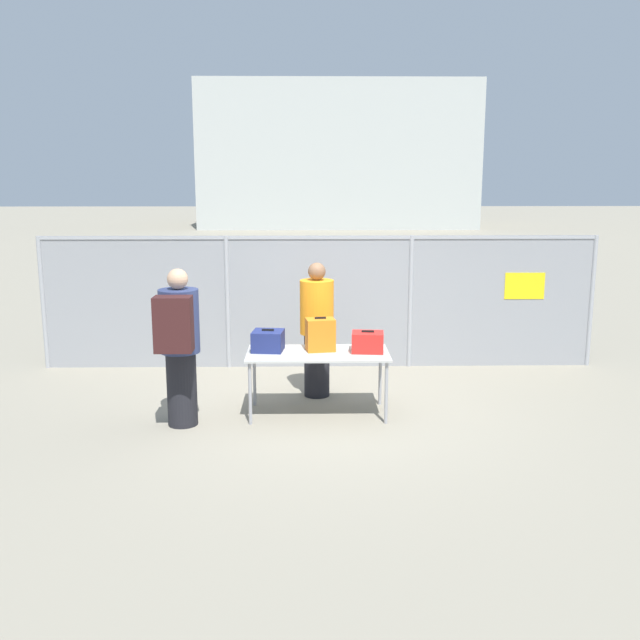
{
  "coord_description": "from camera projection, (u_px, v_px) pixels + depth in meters",
  "views": [
    {
      "loc": [
        -0.18,
        -8.28,
        2.86
      ],
      "look_at": [
        -0.02,
        0.62,
        1.05
      ],
      "focal_mm": 40.0,
      "sensor_mm": 36.0,
      "label": 1
    }
  ],
  "objects": [
    {
      "name": "utility_trailer",
      "position": [
        405.0,
        308.0,
        13.34
      ],
      "size": [
        4.13,
        2.06,
        0.74
      ],
      "color": "white",
      "rests_on": "ground_plane"
    },
    {
      "name": "suitcase_red",
      "position": [
        368.0,
        342.0,
        8.56
      ],
      "size": [
        0.4,
        0.34,
        0.26
      ],
      "color": "red",
      "rests_on": "inspection_table"
    },
    {
      "name": "traveler_hooded",
      "position": [
        179.0,
        342.0,
        8.07
      ],
      "size": [
        0.45,
        0.7,
        1.84
      ],
      "rotation": [
        0.0,
        0.0,
        0.24
      ],
      "color": "black",
      "rests_on": "ground_plane"
    },
    {
      "name": "suitcase_orange",
      "position": [
        320.0,
        335.0,
        8.61
      ],
      "size": [
        0.37,
        0.3,
        0.42
      ],
      "color": "orange",
      "rests_on": "inspection_table"
    },
    {
      "name": "inspection_table",
      "position": [
        318.0,
        357.0,
        8.56
      ],
      "size": [
        1.71,
        0.83,
        0.77
      ],
      "color": "#B2B2AD",
      "rests_on": "ground_plane"
    },
    {
      "name": "distant_hangar",
      "position": [
        336.0,
        157.0,
        41.16
      ],
      "size": [
        15.12,
        8.19,
        7.84
      ],
      "color": "#B2B7B2",
      "rests_on": "ground_plane"
    },
    {
      "name": "suitcase_navy",
      "position": [
        268.0,
        341.0,
        8.61
      ],
      "size": [
        0.4,
        0.39,
        0.27
      ],
      "color": "navy",
      "rests_on": "inspection_table"
    },
    {
      "name": "ground_plane",
      "position": [
        322.0,
        414.0,
        8.69
      ],
      "size": [
        120.0,
        120.0,
        0.0
      ],
      "primitive_type": "plane",
      "color": "gray"
    },
    {
      "name": "security_worker_near",
      "position": [
        317.0,
        328.0,
        9.26
      ],
      "size": [
        0.44,
        0.44,
        1.77
      ],
      "rotation": [
        0.0,
        0.0,
        3.0
      ],
      "color": "black",
      "rests_on": "ground_plane"
    },
    {
      "name": "fence_section",
      "position": [
        321.0,
        299.0,
        10.67
      ],
      "size": [
        8.3,
        0.07,
        1.99
      ],
      "color": "#9EA0A5",
      "rests_on": "ground_plane"
    }
  ]
}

